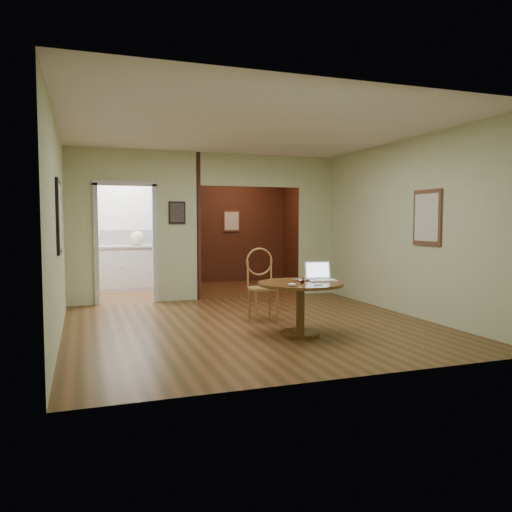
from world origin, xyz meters
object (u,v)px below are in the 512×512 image
object	(u,v)px
dining_table	(300,296)
closed_laptop	(307,280)
open_laptop	(320,275)
chair	(262,280)

from	to	relation	value
dining_table	closed_laptop	size ratio (longest dim) A/B	3.29
open_laptop	closed_laptop	size ratio (longest dim) A/B	1.15
dining_table	open_laptop	world-z (taller)	open_laptop
chair	open_laptop	distance (m)	1.07
dining_table	open_laptop	bearing A→B (deg)	18.42
chair	closed_laptop	world-z (taller)	chair
dining_table	closed_laptop	xyz separation A→B (m)	(0.15, 0.12, 0.19)
open_laptop	closed_laptop	distance (m)	0.19
chair	closed_laptop	size ratio (longest dim) A/B	3.22
open_laptop	chair	bearing A→B (deg)	125.77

